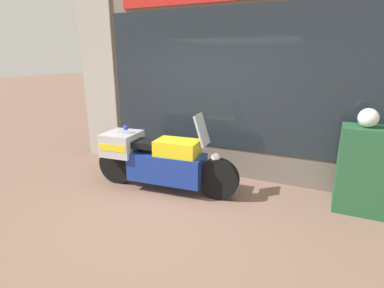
{
  "coord_description": "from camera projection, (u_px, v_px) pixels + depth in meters",
  "views": [
    {
      "loc": [
        1.9,
        -3.29,
        2.17
      ],
      "look_at": [
        -0.19,
        1.24,
        0.7
      ],
      "focal_mm": 28.0,
      "sensor_mm": 36.0,
      "label": 1
    }
  ],
  "objects": [
    {
      "name": "shop_building",
      "position": [
        199.0,
        81.0,
        5.65
      ],
      "size": [
        6.05,
        0.55,
        3.42
      ],
      "color": "#6B6056",
      "rests_on": "ground"
    },
    {
      "name": "white_helmet",
      "position": [
        368.0,
        118.0,
        4.02
      ],
      "size": [
        0.26,
        0.26,
        0.26
      ],
      "primitive_type": "sphere",
      "color": "white",
      "rests_on": "utility_cabinet"
    },
    {
      "name": "ground_plane",
      "position": [
        168.0,
        216.0,
        4.24
      ],
      "size": [
        60.0,
        60.0,
        0.0
      ],
      "primitive_type": "plane",
      "color": "#7A5B4C"
    },
    {
      "name": "window_display",
      "position": [
        234.0,
        147.0,
        5.73
      ],
      "size": [
        4.77,
        0.3,
        2.11
      ],
      "color": "slate",
      "rests_on": "ground"
    },
    {
      "name": "paramedic_motorcycle",
      "position": [
        157.0,
        159.0,
        4.97
      ],
      "size": [
        2.51,
        0.69,
        1.33
      ],
      "rotation": [
        0.0,
        0.0,
        0.08
      ],
      "color": "black",
      "rests_on": "ground"
    },
    {
      "name": "utility_cabinet",
      "position": [
        367.0,
        171.0,
        4.21
      ],
      "size": [
        0.78,
        0.49,
        1.24
      ],
      "primitive_type": "cube",
      "color": "#235633",
      "rests_on": "ground"
    }
  ]
}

